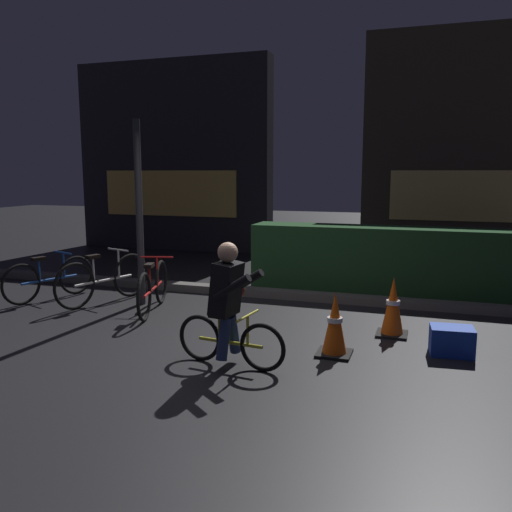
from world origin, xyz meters
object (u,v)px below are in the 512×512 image
object	(u,v)px
traffic_cone_near	(335,325)
blue_crate	(452,341)
parked_bike_center_left	(153,288)
parked_bike_left_mid	(104,279)
cyclist	(229,304)
traffic_cone_far	(393,307)
parked_bike_leftmost	(50,279)
street_post	(139,214)

from	to	relation	value
traffic_cone_near	blue_crate	xyz separation A→B (m)	(1.18, 0.40, -0.18)
parked_bike_center_left	blue_crate	world-z (taller)	parked_bike_center_left
parked_bike_left_mid	parked_bike_center_left	xyz separation A→B (m)	(0.94, -0.23, -0.02)
traffic_cone_near	cyclist	distance (m)	1.17
parked_bike_center_left	cyclist	size ratio (longest dim) A/B	1.24
parked_bike_center_left	traffic_cone_far	distance (m)	3.22
parked_bike_left_mid	traffic_cone_near	bearing A→B (deg)	-89.75
parked_bike_center_left	traffic_cone_near	world-z (taller)	parked_bike_center_left
parked_bike_left_mid	parked_bike_leftmost	bearing A→B (deg)	113.52
blue_crate	street_post	bearing A→B (deg)	168.01
blue_crate	cyclist	world-z (taller)	cyclist
parked_bike_leftmost	blue_crate	distance (m)	5.76
parked_bike_left_mid	traffic_cone_near	xyz separation A→B (m)	(3.63, -1.19, -0.02)
parked_bike_center_left	cyclist	xyz separation A→B (m)	(1.74, -1.59, 0.29)
parked_bike_center_left	traffic_cone_near	bearing A→B (deg)	-125.13
parked_bike_left_mid	traffic_cone_near	distance (m)	3.82
traffic_cone_near	blue_crate	bearing A→B (deg)	18.77
street_post	cyclist	world-z (taller)	street_post
parked_bike_leftmost	traffic_cone_near	world-z (taller)	parked_bike_leftmost
street_post	parked_bike_left_mid	world-z (taller)	street_post
street_post	parked_bike_leftmost	size ratio (longest dim) A/B	1.84
parked_bike_left_mid	cyclist	world-z (taller)	cyclist
traffic_cone_near	cyclist	xyz separation A→B (m)	(-0.95, -0.62, 0.30)
parked_bike_leftmost	cyclist	bearing A→B (deg)	-96.02
parked_bike_leftmost	cyclist	xyz separation A→B (m)	(3.58, -1.73, 0.31)
cyclist	parked_bike_leftmost	bearing A→B (deg)	161.33
street_post	traffic_cone_far	xyz separation A→B (m)	(3.59, -0.41, -0.98)
parked_bike_left_mid	traffic_cone_far	xyz separation A→B (m)	(4.16, -0.30, -0.01)
street_post	parked_bike_center_left	size ratio (longest dim) A/B	1.71
traffic_cone_far	blue_crate	world-z (taller)	traffic_cone_far
traffic_cone_near	cyclist	size ratio (longest dim) A/B	0.54
parked_bike_left_mid	traffic_cone_far	bearing A→B (deg)	-75.68
parked_bike_center_left	blue_crate	xyz separation A→B (m)	(3.87, -0.57, -0.19)
cyclist	traffic_cone_far	bearing A→B (deg)	52.67
parked_bike_left_mid	cyclist	bearing A→B (deg)	-105.63
parked_bike_leftmost	parked_bike_left_mid	distance (m)	0.91
parked_bike_leftmost	traffic_cone_far	bearing A→B (deg)	-72.72
parked_bike_leftmost	blue_crate	xyz separation A→B (m)	(5.71, -0.71, -0.17)
parked_bike_center_left	blue_crate	bearing A→B (deg)	-113.69
cyclist	blue_crate	bearing A→B (deg)	32.70
parked_bike_leftmost	traffic_cone_near	bearing A→B (deg)	-84.02
parked_bike_left_mid	cyclist	xyz separation A→B (m)	(2.68, -1.81, 0.28)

